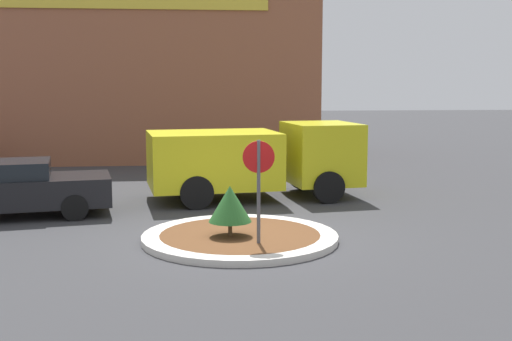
# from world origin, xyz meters

# --- Properties ---
(ground_plane) EXTENTS (120.00, 120.00, 0.00)m
(ground_plane) POSITION_xyz_m (0.00, 0.00, 0.00)
(ground_plane) COLOR #38383A
(traffic_island) EXTENTS (3.96, 3.96, 0.13)m
(traffic_island) POSITION_xyz_m (0.00, 0.00, 0.07)
(traffic_island) COLOR beige
(traffic_island) RESTS_ON ground_plane
(stop_sign) EXTENTS (0.60, 0.07, 2.11)m
(stop_sign) POSITION_xyz_m (0.30, -0.78, 1.43)
(stop_sign) COLOR #4C4C51
(stop_sign) RESTS_ON ground_plane
(island_shrub) EXTENTS (0.86, 0.86, 1.01)m
(island_shrub) POSITION_xyz_m (-0.21, -0.16, 0.79)
(island_shrub) COLOR brown
(island_shrub) RESTS_ON traffic_island
(utility_truck) EXTENTS (5.93, 3.08, 2.06)m
(utility_truck) POSITION_xyz_m (0.74, 4.66, 1.13)
(utility_truck) COLOR gold
(utility_truck) RESTS_ON ground_plane
(storefront_building) EXTENTS (14.13, 6.07, 7.15)m
(storefront_building) POSITION_xyz_m (-2.93, 15.14, 3.58)
(storefront_building) COLOR #93563D
(storefront_building) RESTS_ON ground_plane
(parked_sedan_black) EXTENTS (4.72, 2.55, 1.34)m
(parked_sedan_black) POSITION_xyz_m (-5.21, 2.83, 0.69)
(parked_sedan_black) COLOR black
(parked_sedan_black) RESTS_ON ground_plane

